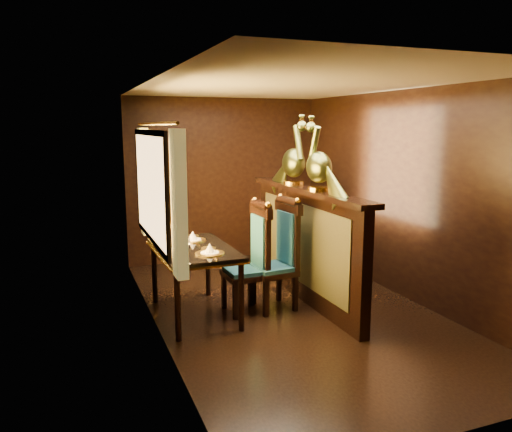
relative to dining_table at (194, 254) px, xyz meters
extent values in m
plane|color=black|center=(1.05, -0.27, -0.70)|extent=(5.00, 5.00, 0.00)
cube|color=black|center=(1.05, 2.23, 0.55)|extent=(3.00, 0.04, 2.50)
cube|color=black|center=(1.05, -2.77, 0.55)|extent=(3.00, 0.04, 2.50)
cube|color=black|center=(-0.45, -0.27, 0.55)|extent=(0.04, 5.00, 2.50)
cube|color=black|center=(2.55, -0.27, 0.55)|extent=(0.04, 5.00, 2.50)
cube|color=beige|center=(1.05, -0.27, 1.80)|extent=(3.00, 5.00, 0.04)
cube|color=#FFC672|center=(-0.44, 0.03, 0.75)|extent=(0.01, 1.70, 1.05)
cube|color=yellow|center=(-0.35, -0.94, 0.70)|extent=(0.10, 0.22, 1.30)
cube|color=yellow|center=(-0.35, 1.00, 0.70)|extent=(0.10, 0.22, 1.30)
cylinder|color=gold|center=(-0.37, 0.03, 1.39)|extent=(0.03, 2.20, 0.03)
cube|color=black|center=(1.38, 0.03, -0.05)|extent=(0.12, 2.60, 1.30)
cube|color=#3E391C|center=(1.31, 0.03, 0.00)|extent=(0.02, 2.20, 0.95)
cube|color=black|center=(1.38, 0.03, 0.63)|extent=(0.26, 2.70, 0.06)
cube|color=black|center=(0.00, 0.00, 0.05)|extent=(0.80, 1.31, 0.04)
cube|color=gold|center=(0.00, 0.00, 0.02)|extent=(0.82, 1.33, 0.02)
cylinder|color=black|center=(-0.32, -0.60, -0.35)|extent=(0.06, 0.06, 0.72)
cylinder|color=black|center=(0.34, -0.58, -0.35)|extent=(0.06, 0.06, 0.72)
cylinder|color=black|center=(-0.34, 0.58, -0.35)|extent=(0.06, 0.06, 0.72)
cylinder|color=black|center=(0.32, 0.59, -0.35)|extent=(0.06, 0.06, 0.72)
cylinder|color=#B57622|center=(0.09, -0.34, 0.08)|extent=(0.30, 0.30, 0.01)
cone|color=silver|center=(0.09, -0.34, 0.13)|extent=(0.11, 0.11, 0.10)
cylinder|color=#B57622|center=(0.07, 0.31, 0.08)|extent=(0.30, 0.30, 0.01)
cone|color=silver|center=(0.07, 0.31, 0.13)|extent=(0.11, 0.11, 0.10)
cylinder|color=silver|center=(-0.27, -0.04, 0.10)|extent=(0.03, 0.03, 0.06)
cylinder|color=silver|center=(-0.27, 0.01, 0.10)|extent=(0.03, 0.03, 0.06)
cube|color=black|center=(0.56, -0.09, -0.28)|extent=(0.46, 0.46, 0.06)
cube|color=navy|center=(0.56, -0.09, -0.23)|extent=(0.42, 0.42, 0.05)
cube|color=navy|center=(0.75, -0.08, 0.10)|extent=(0.04, 0.35, 0.58)
cube|color=black|center=(0.38, -0.28, -0.50)|extent=(0.05, 0.05, 0.40)
cube|color=black|center=(0.75, -0.27, -0.50)|extent=(0.05, 0.05, 0.40)
cube|color=black|center=(0.37, 0.09, -0.50)|extent=(0.05, 0.05, 0.40)
cube|color=black|center=(0.74, 0.10, -0.50)|extent=(0.05, 0.05, 0.40)
sphere|color=gold|center=(0.76, -0.27, 0.53)|extent=(0.07, 0.07, 0.07)
sphere|color=gold|center=(0.75, 0.10, 0.53)|extent=(0.07, 0.07, 0.07)
cube|color=black|center=(0.89, -0.11, -0.27)|extent=(0.50, 0.50, 0.06)
cube|color=navy|center=(0.89, -0.11, -0.22)|extent=(0.45, 0.45, 0.05)
cube|color=navy|center=(1.09, -0.09, 0.12)|extent=(0.07, 0.36, 0.59)
cube|color=black|center=(0.72, -0.32, -0.50)|extent=(0.05, 0.05, 0.41)
cube|color=black|center=(1.09, -0.28, -0.50)|extent=(0.05, 0.05, 0.41)
cube|color=black|center=(0.68, 0.06, -0.50)|extent=(0.05, 0.05, 0.41)
cube|color=black|center=(1.06, 0.09, -0.50)|extent=(0.05, 0.05, 0.41)
sphere|color=gold|center=(1.10, -0.28, 0.56)|extent=(0.07, 0.07, 0.07)
sphere|color=gold|center=(1.07, 0.10, 0.56)|extent=(0.07, 0.07, 0.07)
camera|label=1|loc=(-1.26, -5.15, 1.36)|focal=35.00mm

